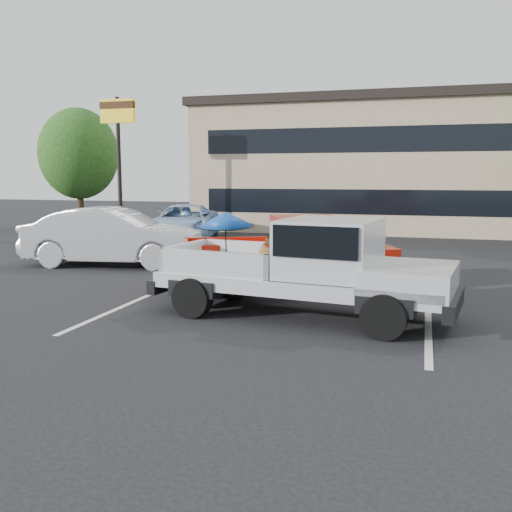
# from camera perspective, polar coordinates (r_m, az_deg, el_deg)

# --- Properties ---
(ground) EXTENTS (90.00, 90.00, 0.00)m
(ground) POSITION_cam_1_polar(r_m,az_deg,el_deg) (9.28, -2.17, -8.63)
(ground) COLOR black
(ground) RESTS_ON ground
(stripe_left) EXTENTS (0.12, 5.00, 0.01)m
(stripe_left) POSITION_cam_1_polar(r_m,az_deg,el_deg) (12.25, -12.58, -4.68)
(stripe_left) COLOR silver
(stripe_left) RESTS_ON ground
(stripe_right) EXTENTS (0.12, 5.00, 0.01)m
(stripe_right) POSITION_cam_1_polar(r_m,az_deg,el_deg) (10.76, 16.84, -6.61)
(stripe_right) COLOR silver
(stripe_right) RESTS_ON ground
(motel_building) EXTENTS (20.40, 8.40, 6.30)m
(motel_building) POSITION_cam_1_polar(r_m,az_deg,el_deg) (29.43, 14.98, 8.86)
(motel_building) COLOR tan
(motel_building) RESTS_ON ground
(motel_sign) EXTENTS (1.60, 0.22, 6.00)m
(motel_sign) POSITION_cam_1_polar(r_m,az_deg,el_deg) (25.92, -13.64, 12.25)
(motel_sign) COLOR black
(motel_sign) RESTS_ON ground
(tree_left) EXTENTS (3.96, 3.96, 6.02)m
(tree_left) POSITION_cam_1_polar(r_m,az_deg,el_deg) (30.52, -17.33, 9.72)
(tree_left) COLOR #332114
(tree_left) RESTS_ON ground
(tree_back) EXTENTS (4.68, 4.68, 7.11)m
(tree_back) POSITION_cam_1_polar(r_m,az_deg,el_deg) (32.62, 22.37, 10.56)
(tree_back) COLOR #332114
(tree_back) RESTS_ON ground
(silver_pickup) EXTENTS (5.90, 2.68, 2.06)m
(silver_pickup) POSITION_cam_1_polar(r_m,az_deg,el_deg) (10.66, 6.17, -0.69)
(silver_pickup) COLOR black
(silver_pickup) RESTS_ON ground
(red_pickup) EXTENTS (5.45, 3.73, 1.71)m
(red_pickup) POSITION_cam_1_polar(r_m,az_deg,el_deg) (13.47, 4.41, 0.66)
(red_pickup) COLOR black
(red_pickup) RESTS_ON ground
(silver_sedan) EXTENTS (5.43, 2.56, 1.72)m
(silver_sedan) POSITION_cam_1_polar(r_m,az_deg,el_deg) (17.43, -14.05, 1.89)
(silver_sedan) COLOR #BBBDC3
(silver_sedan) RESTS_ON ground
(blue_suv) EXTENTS (3.63, 5.70, 1.46)m
(blue_suv) POSITION_cam_1_polar(r_m,az_deg,el_deg) (23.65, -7.17, 3.33)
(blue_suv) COLOR #99BDE5
(blue_suv) RESTS_ON ground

